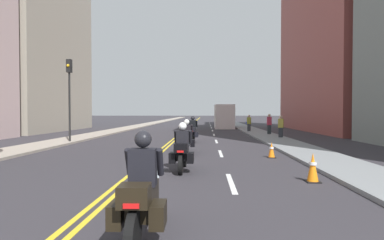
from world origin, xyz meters
TOP-DOWN VIEW (x-y plane):
  - ground_plane at (0.00, 48.00)m, footprint 264.00×264.00m
  - sidewalk_left at (-6.89, 48.00)m, footprint 2.27×144.00m
  - sidewalk_right at (6.89, 48.00)m, footprint 2.27×144.00m
  - centreline_yellow_inner at (-0.12, 48.00)m, footprint 0.12×132.00m
  - centreline_yellow_outer at (0.12, 48.00)m, footprint 0.12×132.00m
  - lane_dashes_white at (2.88, 29.00)m, footprint 0.14×56.40m
  - building_left_1 at (-16.54, 31.08)m, footprint 8.99×14.14m
  - building_right_1 at (15.57, 32.04)m, footprint 7.05×18.91m
  - motorcycle_0 at (1.26, 4.14)m, footprint 0.77×2.18m
  - motorcycle_1 at (1.45, 9.62)m, footprint 0.77×2.07m
  - motorcycle_2 at (1.30, 14.15)m, footprint 0.78×2.27m
  - motorcycle_3 at (1.36, 19.32)m, footprint 0.78×2.13m
  - traffic_cone_1 at (5.10, 8.20)m, footprint 0.37×0.37m
  - traffic_cone_2 at (4.94, 12.75)m, footprint 0.34×0.34m
  - traffic_light_near at (-6.16, 18.43)m, footprint 0.28×0.38m
  - pedestrian_0 at (7.41, 25.56)m, footprint 0.37×0.23m
  - pedestrian_1 at (6.26, 29.30)m, footprint 0.51×0.33m
  - pedestrian_2 at (7.53, 22.10)m, footprint 0.42×0.34m
  - parked_truck at (4.36, 37.65)m, footprint 2.20×6.50m

SIDE VIEW (x-z plane):
  - ground_plane at x=0.00m, z-range 0.00..0.00m
  - centreline_yellow_inner at x=-0.12m, z-range 0.00..0.01m
  - centreline_yellow_outer at x=0.12m, z-range 0.00..0.01m
  - lane_dashes_white at x=2.88m, z-range 0.00..0.01m
  - sidewalk_left at x=-6.89m, z-range 0.00..0.12m
  - sidewalk_right at x=6.89m, z-range 0.00..0.12m
  - traffic_cone_2 at x=4.94m, z-range 0.00..0.65m
  - traffic_cone_1 at x=5.10m, z-range 0.00..0.80m
  - motorcycle_2 at x=1.30m, z-range -0.14..1.43m
  - motorcycle_1 at x=1.45m, z-range -0.14..1.44m
  - motorcycle_0 at x=1.26m, z-range -0.15..1.48m
  - motorcycle_3 at x=1.36m, z-range -0.15..1.52m
  - pedestrian_1 at x=6.26m, z-range 0.03..1.69m
  - pedestrian_2 at x=7.53m, z-range 0.03..1.70m
  - pedestrian_0 at x=7.41m, z-range 0.03..1.79m
  - parked_truck at x=4.36m, z-range -0.13..2.67m
  - traffic_light_near at x=-6.16m, z-range 0.95..6.08m
  - building_left_1 at x=-16.54m, z-range 0.00..19.22m
  - building_right_1 at x=15.57m, z-range 0.00..22.87m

